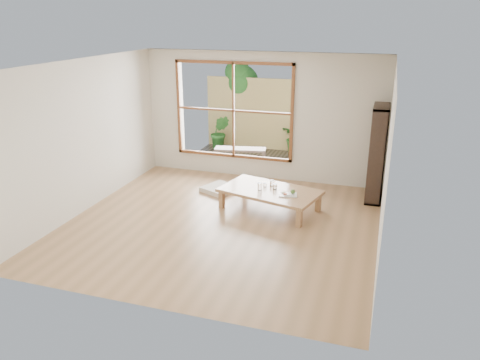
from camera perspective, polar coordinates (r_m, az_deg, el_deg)
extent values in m
plane|color=#AA7E55|center=(7.83, -2.15, -5.25)|extent=(5.00, 5.00, 0.00)
cube|color=tan|center=(8.25, 3.66, -1.37)|extent=(1.88, 1.35, 0.05)
cube|color=tan|center=(8.37, -2.24, -2.37)|extent=(0.10, 0.10, 0.32)
cube|color=tan|center=(8.99, 0.58, -0.79)|extent=(0.10, 0.10, 0.32)
cube|color=tan|center=(7.68, 7.23, -4.62)|extent=(0.10, 0.10, 0.32)
cube|color=tan|center=(8.35, 9.53, -2.72)|extent=(0.10, 0.10, 0.32)
cube|color=beige|center=(9.20, -2.44, -1.07)|extent=(0.78, 0.78, 0.09)
cube|color=#33221C|center=(8.91, 16.39, 3.12)|extent=(0.28, 0.79, 1.76)
cylinder|color=silver|center=(8.18, 2.42, -0.83)|extent=(0.07, 0.07, 0.14)
cylinder|color=silver|center=(8.25, 4.29, -0.82)|extent=(0.07, 0.07, 0.10)
cylinder|color=silver|center=(8.41, 3.94, -0.39)|extent=(0.08, 0.08, 0.10)
cylinder|color=silver|center=(8.35, 3.05, -0.62)|extent=(0.06, 0.06, 0.07)
cube|color=white|center=(8.01, 5.83, -1.80)|extent=(0.35, 0.29, 0.02)
sphere|color=#48702C|center=(8.02, 6.45, -1.42)|extent=(0.08, 0.08, 0.08)
cube|color=#E45C35|center=(7.97, 5.54, -1.73)|extent=(0.06, 0.06, 0.03)
cube|color=beige|center=(8.05, 5.35, -1.52)|extent=(0.08, 0.07, 0.02)
cylinder|color=silver|center=(7.94, 5.97, -1.88)|extent=(0.18, 0.05, 0.01)
cube|color=#373128|center=(11.18, 1.09, 2.49)|extent=(2.80, 2.00, 0.05)
cube|color=#33221C|center=(10.70, 0.03, 3.77)|extent=(1.21, 0.56, 0.05)
cube|color=#33221C|center=(10.70, -2.94, 2.72)|extent=(0.07, 0.07, 0.32)
cube|color=#33221C|center=(10.95, -2.72, 3.11)|extent=(0.07, 0.07, 0.32)
cube|color=#33221C|center=(10.58, 2.86, 2.53)|extent=(0.07, 0.07, 0.32)
cube|color=#33221C|center=(10.83, 2.96, 2.93)|extent=(0.07, 0.07, 0.32)
cube|color=tan|center=(11.88, 2.50, 8.00)|extent=(2.80, 0.06, 1.80)
imported|color=#2C6324|center=(11.59, 7.04, 5.18)|extent=(0.90, 0.84, 0.81)
imported|color=#2C6324|center=(11.90, -2.48, 5.83)|extent=(0.56, 0.49, 0.87)
cylinder|color=#4C3D2D|center=(12.38, -0.29, 8.02)|extent=(0.14, 0.14, 1.60)
sphere|color=#2C6324|center=(12.20, 0.25, 11.90)|extent=(0.84, 0.84, 0.84)
sphere|color=#2C6324|center=(12.39, -0.85, 11.08)|extent=(0.70, 0.70, 0.70)
sphere|color=#2C6324|center=(12.10, -0.31, 13.03)|extent=(0.64, 0.64, 0.64)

